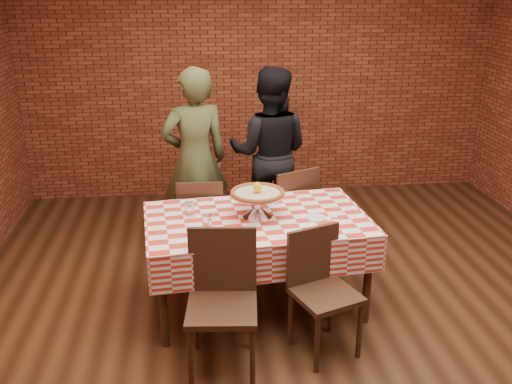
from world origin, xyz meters
TOP-DOWN VIEW (x-y plane):
  - ground at (0.00, 0.00)m, footprint 6.00×6.00m
  - back_wall at (0.00, 3.00)m, footprint 5.50×0.00m
  - table at (-0.35, 0.37)m, footprint 1.76×1.15m
  - tablecloth at (-0.35, 0.37)m, footprint 1.80×1.19m
  - pizza_stand at (-0.34, 0.40)m, footprint 0.44×0.44m
  - pizza at (-0.34, 0.40)m, footprint 0.44×0.44m
  - lemon at (-0.34, 0.40)m, footprint 0.07×0.07m
  - water_glass_left at (-0.74, 0.19)m, footprint 0.08×0.08m
  - water_glass_right at (-0.86, 0.47)m, footprint 0.08×0.08m
  - side_plate at (0.10, 0.30)m, footprint 0.17×0.17m
  - sweetener_packet_a at (0.24, 0.24)m, footprint 0.05×0.04m
  - sweetener_packet_b at (0.25, 0.32)m, footprint 0.06×0.05m
  - condiment_caddy at (-0.34, 0.67)m, footprint 0.13×0.12m
  - chair_near_left at (-0.67, -0.40)m, footprint 0.50×0.50m
  - chair_near_right at (0.05, -0.31)m, footprint 0.52×0.52m
  - chair_far_left at (-0.76, 1.08)m, footprint 0.42×0.42m
  - chair_far_right at (0.00, 1.16)m, footprint 0.58×0.58m
  - diner_olive at (-0.80, 1.55)m, footprint 0.72×0.56m
  - diner_black at (-0.06, 1.76)m, footprint 0.97×0.84m

SIDE VIEW (x-z plane):
  - ground at x=0.00m, z-range 0.00..0.00m
  - table at x=-0.35m, z-range 0.00..0.75m
  - chair_far_left at x=-0.76m, z-range 0.00..0.87m
  - chair_near_right at x=0.05m, z-range 0.00..0.88m
  - chair_far_right at x=0.00m, z-range 0.00..0.92m
  - chair_near_left at x=-0.67m, z-range 0.00..0.94m
  - tablecloth at x=-0.35m, z-range 0.47..0.76m
  - sweetener_packet_a at x=0.24m, z-range 0.76..0.76m
  - sweetener_packet_b at x=0.25m, z-range 0.76..0.76m
  - side_plate at x=0.10m, z-range 0.76..0.77m
  - water_glass_left at x=-0.74m, z-range 0.76..0.87m
  - water_glass_right at x=-0.86m, z-range 0.76..0.87m
  - condiment_caddy at x=-0.34m, z-range 0.76..0.90m
  - pizza_stand at x=-0.34m, z-range 0.76..0.94m
  - diner_black at x=-0.06m, z-range 0.00..1.71m
  - diner_olive at x=-0.80m, z-range 0.00..1.76m
  - pizza at x=-0.34m, z-range 0.93..0.96m
  - lemon at x=-0.34m, z-range 0.95..1.04m
  - back_wall at x=0.00m, z-range -1.30..4.20m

